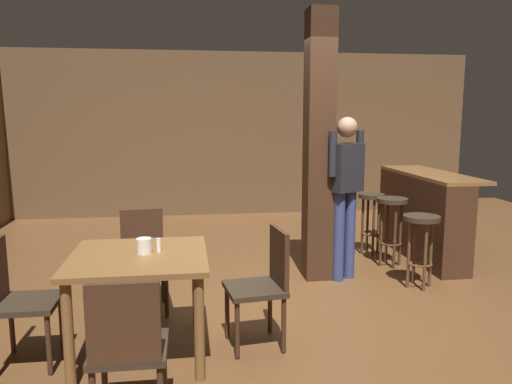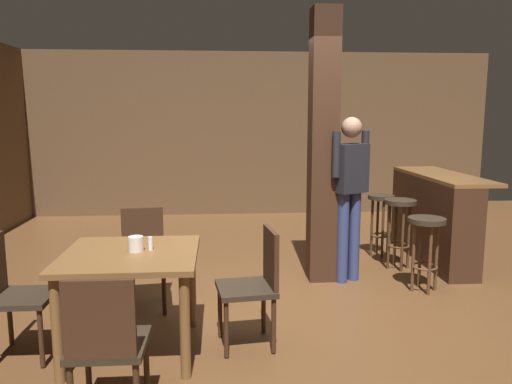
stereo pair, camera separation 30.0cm
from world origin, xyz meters
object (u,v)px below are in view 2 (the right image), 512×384
chair_north (143,253)px  chair_west (11,290)px  bar_stool_near (426,236)px  dining_table (131,269)px  napkin_cup (136,244)px  standing_person (350,187)px  bar_stool_mid (400,217)px  chair_east (256,281)px  chair_south (106,341)px  salt_shaker (150,243)px  bar_counter (433,217)px  bar_stool_far (381,211)px

chair_north → chair_west: 1.21m
bar_stool_near → chair_west: bearing=-162.3°
dining_table → chair_north: (-0.05, 0.89, -0.13)m
napkin_cup → standing_person: 2.42m
dining_table → napkin_cup: (0.04, 0.03, 0.18)m
bar_stool_mid → standing_person: bearing=-151.2°
chair_east → chair_south: bearing=-133.6°
salt_shaker → standing_person: size_ratio=0.06×
chair_east → napkin_cup: bearing=-179.1°
bar_counter → napkin_cup: bearing=-146.4°
bar_counter → chair_east: bearing=-137.6°
bar_stool_far → salt_shaker: bearing=-137.3°
bar_counter → bar_stool_near: 1.17m
chair_west → bar_counter: bearing=28.2°
salt_shaker → bar_stool_mid: bearing=34.9°
dining_table → salt_shaker: 0.23m
chair_north → chair_west: size_ratio=1.00×
dining_table → bar_stool_mid: bearing=34.2°
chair_north → chair_south: size_ratio=1.00×
dining_table → chair_north: bearing=93.1°
salt_shaker → bar_counter: size_ratio=0.06×
chair_east → chair_north: bearing=138.8°
standing_person → bar_stool_mid: standing_person is taller
dining_table → chair_south: bearing=-89.1°
standing_person → chair_east: bearing=-127.5°
chair_north → chair_west: bearing=-130.9°
chair_west → chair_east: same height
dining_table → standing_person: bearing=36.0°
dining_table → bar_stool_mid: 3.23m
chair_south → napkin_cup: 0.98m
bar_counter → bar_stool_near: size_ratio=2.38×
chair_east → bar_stool_near: bearing=30.7°
chair_east → standing_person: size_ratio=0.52×
dining_table → bar_stool_near: (2.67, 1.09, -0.07)m
chair_north → napkin_cup: (0.09, -0.86, 0.31)m
salt_shaker → bar_stool_mid: (2.53, 1.77, -0.21)m
standing_person → bar_counter: size_ratio=0.97×
salt_shaker → bar_stool_mid: 3.10m
dining_table → napkin_cup: 0.19m
dining_table → chair_north: chair_north is taller
chair_west → salt_shaker: 1.03m
napkin_cup → standing_person: standing_person is taller
bar_counter → bar_stool_mid: size_ratio=2.21×
chair_east → bar_stool_far: 2.87m
bar_stool_near → bar_stool_mid: size_ratio=0.93×
napkin_cup → bar_counter: (3.16, 2.10, -0.28)m
chair_east → bar_stool_near: (1.76, 1.04, 0.06)m
chair_north → chair_west: same height
bar_counter → bar_stool_far: (-0.57, 0.22, 0.03)m
dining_table → napkin_cup: size_ratio=8.79×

